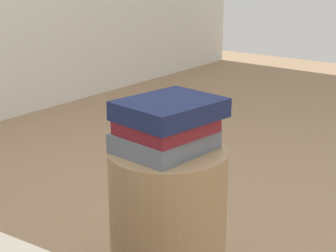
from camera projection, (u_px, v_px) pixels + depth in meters
side_table at (168, 231)px, 1.51m from camera, size 0.33×0.33×0.48m
book_slate at (165, 141)px, 1.43m from camera, size 0.26×0.22×0.05m
book_maroon at (167, 126)px, 1.41m from camera, size 0.24×0.22×0.04m
book_navy at (171, 109)px, 1.40m from camera, size 0.28×0.24×0.05m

